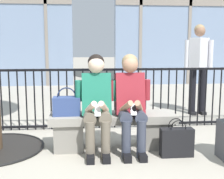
{
  "coord_description": "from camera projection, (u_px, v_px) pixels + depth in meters",
  "views": [
    {
      "loc": [
        -0.37,
        -3.7,
        1.32
      ],
      "look_at": [
        0.0,
        0.1,
        0.75
      ],
      "focal_mm": 47.73,
      "sensor_mm": 36.0,
      "label": 1
    }
  ],
  "objects": [
    {
      "name": "bystander_at_railing",
      "position": [
        199.0,
        62.0,
        5.64
      ],
      "size": [
        0.55,
        0.42,
        1.71
      ],
      "color": "black",
      "rests_on": "ground"
    },
    {
      "name": "handbag_on_bench",
      "position": [
        67.0,
        106.0,
        3.72
      ],
      "size": [
        0.34,
        0.19,
        0.35
      ],
      "color": "#33477F",
      "rests_on": "stone_bench"
    },
    {
      "name": "stone_bench",
      "position": [
        113.0,
        127.0,
        3.83
      ],
      "size": [
        1.6,
        0.44,
        0.45
      ],
      "color": "gray",
      "rests_on": "ground"
    },
    {
      "name": "shopping_bag",
      "position": [
        177.0,
        142.0,
        3.55
      ],
      "size": [
        0.39,
        0.14,
        0.45
      ],
      "color": "black",
      "rests_on": "ground"
    },
    {
      "name": "seated_person_companion",
      "position": [
        131.0,
        100.0,
        3.67
      ],
      "size": [
        0.52,
        0.66,
        1.21
      ],
      "color": "#383D4C",
      "rests_on": "ground"
    },
    {
      "name": "seated_person_with_phone",
      "position": [
        97.0,
        101.0,
        3.63
      ],
      "size": [
        0.52,
        0.66,
        1.21
      ],
      "color": "#6B6051",
      "rests_on": "ground"
    },
    {
      "name": "ground_plane",
      "position": [
        113.0,
        148.0,
        3.87
      ],
      "size": [
        60.0,
        60.0,
        0.0
      ],
      "primitive_type": "plane",
      "color": "#A8A091"
    },
    {
      "name": "plaza_railing",
      "position": [
        107.0,
        98.0,
        4.73
      ],
      "size": [
        8.56,
        0.04,
        0.96
      ],
      "color": "black",
      "rests_on": "ground"
    }
  ]
}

